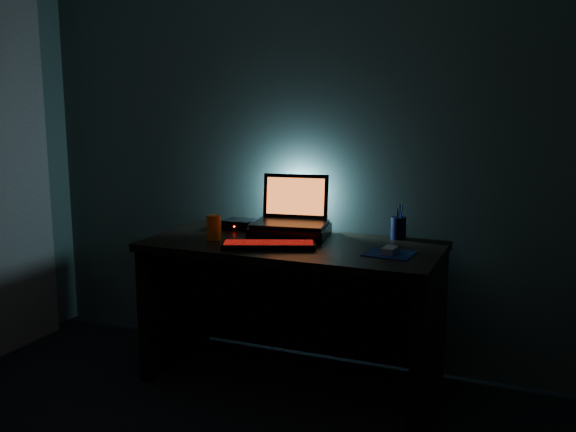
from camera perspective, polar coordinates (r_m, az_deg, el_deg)
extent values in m
cube|color=#4C5753|center=(3.55, 2.73, 6.80)|extent=(3.50, 0.00, 2.50)
cube|color=black|center=(3.28, 0.41, -2.71)|extent=(1.50, 0.70, 0.04)
cube|color=black|center=(3.69, -9.95, -7.38)|extent=(0.06, 0.64, 0.71)
cube|color=black|center=(3.20, 12.46, -10.32)|extent=(0.06, 0.64, 0.71)
cube|color=black|center=(3.67, 2.35, -7.32)|extent=(1.38, 0.02, 0.65)
cube|color=#B29D8E|center=(4.02, -24.08, 4.90)|extent=(0.06, 0.65, 2.30)
cube|color=black|center=(3.41, 0.18, -1.33)|extent=(0.44, 0.36, 0.06)
cube|color=black|center=(3.40, 0.18, -0.69)|extent=(0.42, 0.32, 0.02)
cube|color=black|center=(3.50, 0.68, 1.79)|extent=(0.36, 0.10, 0.24)
cube|color=#F25819|center=(3.49, 0.65, 1.77)|extent=(0.32, 0.08, 0.20)
cube|color=black|center=(3.16, -1.73, -2.59)|extent=(0.48, 0.31, 0.03)
cube|color=red|center=(3.16, -1.73, -2.34)|extent=(0.45, 0.28, 0.00)
cube|color=navy|center=(3.07, 9.02, -3.32)|extent=(0.24, 0.22, 0.00)
cube|color=#999A9F|center=(3.07, 9.03, -3.02)|extent=(0.07, 0.10, 0.03)
cylinder|color=black|center=(3.40, 9.79, -1.04)|extent=(0.10, 0.10, 0.11)
cylinder|color=orange|center=(3.35, -6.63, -1.01)|extent=(0.09, 0.09, 0.13)
cube|color=black|center=(3.60, -4.31, -0.76)|extent=(0.16, 0.13, 0.05)
sphere|color=#FF0C07|center=(3.55, -4.80, -0.95)|extent=(0.01, 0.01, 0.01)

